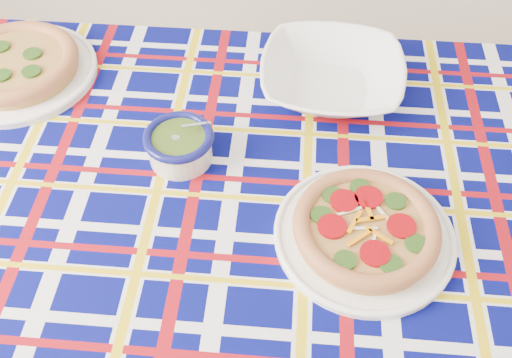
# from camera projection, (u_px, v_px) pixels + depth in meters

# --- Properties ---
(dining_table) EXTENTS (1.75, 1.12, 0.80)m
(dining_table) POSITION_uv_depth(u_px,v_px,m) (266.00, 245.00, 1.07)
(dining_table) COLOR brown
(dining_table) RESTS_ON floor
(tablecloth) EXTENTS (1.78, 1.16, 0.11)m
(tablecloth) POSITION_uv_depth(u_px,v_px,m) (266.00, 237.00, 1.05)
(tablecloth) COLOR #040754
(tablecloth) RESTS_ON dining_table
(main_focaccia_plate) EXTENTS (0.34, 0.34, 0.06)m
(main_focaccia_plate) POSITION_uv_depth(u_px,v_px,m) (366.00, 228.00, 0.95)
(main_focaccia_plate) COLOR #B07E3E
(main_focaccia_plate) RESTS_ON tablecloth
(pesto_bowl) EXTENTS (0.14, 0.14, 0.08)m
(pesto_bowl) POSITION_uv_depth(u_px,v_px,m) (179.00, 144.00, 1.07)
(pesto_bowl) COLOR #293F11
(pesto_bowl) RESTS_ON tablecloth
(serving_bowl) EXTENTS (0.30, 0.30, 0.07)m
(serving_bowl) POSITION_uv_depth(u_px,v_px,m) (332.00, 77.00, 1.19)
(serving_bowl) COLOR white
(serving_bowl) RESTS_ON tablecloth
(second_focaccia_plate) EXTENTS (0.37, 0.37, 0.06)m
(second_focaccia_plate) POSITION_uv_depth(u_px,v_px,m) (15.00, 64.00, 1.23)
(second_focaccia_plate) COLOR #B07E3E
(second_focaccia_plate) RESTS_ON tablecloth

